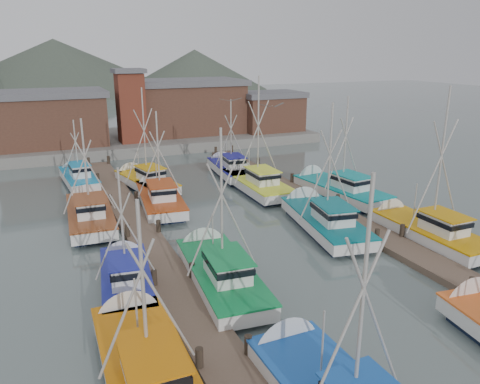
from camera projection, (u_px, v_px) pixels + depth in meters
name	position (u px, v px, depth m)	size (l,w,h in m)	color
ground	(276.00, 251.00, 28.59)	(260.00, 260.00, 0.00)	#485755
dock_left	(147.00, 242.00, 29.38)	(2.30, 46.00, 1.50)	brown
dock_right	(334.00, 212.00, 34.77)	(2.30, 46.00, 1.50)	brown
quay	(143.00, 140.00, 60.83)	(44.00, 16.00, 1.20)	gray
shed_left	(49.00, 118.00, 53.75)	(12.72, 8.48, 6.20)	brown
shed_center	(186.00, 106.00, 61.95)	(14.84, 9.54, 6.90)	brown
shed_right	(270.00, 111.00, 63.80)	(8.48, 6.36, 5.20)	brown
lookout_tower	(131.00, 105.00, 55.11)	(3.60, 3.60, 8.50)	maroon
distant_hills	(31.00, 94.00, 131.06)	(175.00, 140.00, 42.00)	#465043
boat_2	(145.00, 363.00, 17.29)	(3.45, 9.57, 8.10)	black
boat_4	(219.00, 271.00, 24.49)	(3.71, 9.53, 9.15)	black
boat_5	(321.00, 219.00, 32.09)	(4.64, 10.22, 9.56)	black
boat_6	(126.00, 278.00, 23.79)	(3.27, 7.96, 7.14)	black
boat_7	(423.00, 230.00, 30.10)	(4.23, 8.99, 10.61)	black
boat_8	(159.00, 197.00, 36.77)	(3.89, 9.55, 8.31)	black
boat_9	(254.00, 182.00, 40.90)	(4.28, 9.84, 10.69)	black
boat_10	(90.00, 213.00, 33.22)	(3.50, 9.47, 8.30)	black
boat_11	(336.00, 188.00, 39.13)	(4.01, 9.93, 9.23)	black
boat_12	(144.00, 181.00, 41.36)	(4.32, 8.95, 9.53)	black
boat_13	(229.00, 168.00, 45.77)	(3.41, 8.74, 8.10)	black
boat_14	(78.00, 177.00, 42.50)	(2.99, 8.03, 6.58)	black
gull_near	(272.00, 106.00, 24.57)	(1.54, 0.66, 0.24)	gray
gull_far	(231.00, 100.00, 30.67)	(1.55, 0.62, 0.24)	gray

